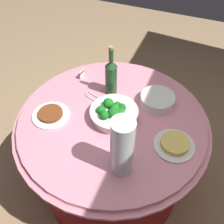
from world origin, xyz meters
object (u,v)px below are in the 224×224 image
at_px(broccoli_bowl, 114,113).
at_px(label_placard_front, 82,74).
at_px(wine_bottle, 111,76).
at_px(food_plate_stir_fry, 51,115).
at_px(serving_tongs, 95,99).
at_px(plate_stack, 157,100).
at_px(decorative_fruit_vase, 122,149).
at_px(food_plate_noodles, 174,144).

distance_m(broccoli_bowl, label_placard_front, 0.43).
relative_size(broccoli_bowl, wine_bottle, 0.83).
relative_size(wine_bottle, food_plate_stir_fry, 1.53).
height_order(serving_tongs, label_placard_front, label_placard_front).
bearing_deg(wine_bottle, food_plate_stir_fry, -37.21).
bearing_deg(serving_tongs, label_placard_front, -132.93).
relative_size(broccoli_bowl, serving_tongs, 1.69).
bearing_deg(food_plate_stir_fry, wine_bottle, 142.79).
bearing_deg(plate_stack, wine_bottle, -88.88).
bearing_deg(decorative_fruit_vase, label_placard_front, -138.44).
bearing_deg(plate_stack, label_placard_front, -95.57).
height_order(food_plate_stir_fry, food_plate_noodles, food_plate_noodles).
distance_m(broccoli_bowl, decorative_fruit_vase, 0.35).
height_order(serving_tongs, food_plate_stir_fry, food_plate_stir_fry).
xyz_separation_m(wine_bottle, label_placard_front, (-0.06, -0.24, -0.10)).
bearing_deg(food_plate_noodles, broccoli_bowl, -100.28).
bearing_deg(food_plate_noodles, decorative_fruit_vase, -43.96).
bearing_deg(plate_stack, decorative_fruit_vase, -5.34).
xyz_separation_m(wine_bottle, serving_tongs, (0.10, -0.07, -0.12)).
xyz_separation_m(serving_tongs, food_plate_stir_fry, (0.23, -0.18, 0.01)).
bearing_deg(decorative_fruit_vase, wine_bottle, -152.97).
bearing_deg(food_plate_stir_fry, food_plate_noodles, 94.35).
distance_m(food_plate_stir_fry, label_placard_front, 0.39).
distance_m(wine_bottle, label_placard_front, 0.27).
bearing_deg(broccoli_bowl, food_plate_noodles, 79.72).
height_order(serving_tongs, food_plate_noodles, food_plate_noodles).
height_order(decorative_fruit_vase, food_plate_noodles, decorative_fruit_vase).
distance_m(broccoli_bowl, serving_tongs, 0.20).
bearing_deg(label_placard_front, broccoli_bowl, 51.82).
distance_m(decorative_fruit_vase, serving_tongs, 0.53).
height_order(wine_bottle, serving_tongs, wine_bottle).
xyz_separation_m(broccoli_bowl, label_placard_front, (-0.27, -0.34, -0.01)).
bearing_deg(broccoli_bowl, food_plate_stir_fry, -70.66).
bearing_deg(wine_bottle, broccoli_bowl, 25.40).
distance_m(decorative_fruit_vase, food_plate_stir_fry, 0.55).
relative_size(plate_stack, decorative_fruit_vase, 0.62).
bearing_deg(label_placard_front, wine_bottle, 76.24).
bearing_deg(wine_bottle, label_placard_front, -103.76).
bearing_deg(decorative_fruit_vase, plate_stack, 174.66).
xyz_separation_m(plate_stack, label_placard_front, (-0.05, -0.54, 0.00)).
bearing_deg(serving_tongs, plate_stack, 106.14).
relative_size(serving_tongs, label_placard_front, 3.02).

